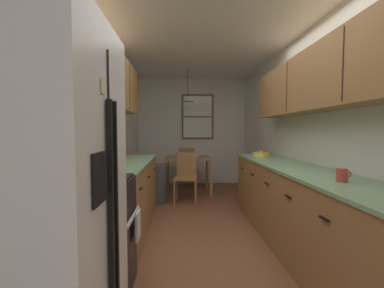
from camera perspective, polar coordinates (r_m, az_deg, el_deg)
The scene contains 23 objects.
ground_plane at distance 3.63m, azimuth 2.05°, elevation -17.80°, with size 12.00×12.00×0.00m, color brown.
wall_left at distance 3.55m, azimuth -20.23°, elevation 2.59°, with size 0.10×9.00×2.55m, color silver.
wall_right at distance 3.75m, azimuth 23.12°, elevation 2.55°, with size 0.10×9.00×2.55m, color silver.
wall_back at distance 6.04m, azimuth 0.02°, elevation 2.90°, with size 4.40×0.10×2.55m, color silver.
ceiling_slab at distance 3.63m, azimuth 2.14°, elevation 23.99°, with size 4.40×9.00×0.08m, color white.
refrigerator at distance 1.43m, azimuth -31.96°, elevation -12.88°, with size 0.70×0.75×1.82m.
stove_range at distance 2.18m, azimuth -22.90°, elevation -19.31°, with size 0.66×0.60×1.10m.
microwave_over_range at distance 2.11m, azimuth -26.63°, elevation 14.56°, with size 0.39×0.60×0.35m.
counter_left at distance 3.34m, azimuth -15.34°, elevation -11.66°, with size 0.64×1.92×0.90m.
upper_cabinets_left at distance 3.27m, azimuth -18.37°, elevation 13.68°, with size 0.33×2.00×0.67m.
counter_right at distance 2.87m, azimuth 24.83°, elevation -14.30°, with size 0.64×3.38×0.90m.
upper_cabinets_right at distance 2.81m, azimuth 28.55°, elevation 13.33°, with size 0.33×3.06×0.62m.
dining_table at distance 5.06m, azimuth -0.96°, elevation -4.48°, with size 0.92×0.78×0.75m.
dining_chair_near at distance 4.49m, azimuth -1.40°, elevation -7.11°, with size 0.44×0.44×0.90m.
dining_chair_far at distance 5.67m, azimuth -1.23°, elevation -4.97°, with size 0.41×0.41×0.90m.
pendant_light at distance 5.06m, azimuth -0.97°, elevation 10.47°, with size 0.26×0.26×0.66m.
back_window at distance 5.98m, azimuth 1.31°, elevation 6.34°, with size 0.77×0.05×1.08m.
trash_bin at distance 4.49m, azimuth -8.05°, elevation -9.15°, with size 0.36×0.36×0.69m, color #3F3F42.
storage_canister at distance 2.47m, azimuth -19.64°, elevation -4.11°, with size 0.12×0.12×0.18m.
dish_towel at distance 2.22m, azimuth -12.42°, elevation -17.97°, with size 0.02×0.16×0.24m, color white.
mug_by_coffeemaker at distance 2.23m, azimuth 31.52°, elevation -6.17°, with size 0.12×0.08×0.10m.
fruit_bowl at distance 3.93m, azimuth 15.83°, elevation -2.24°, with size 0.26×0.26×0.09m.
table_serving_bowl at distance 4.96m, azimuth 0.23°, elevation -2.88°, with size 0.22×0.22×0.06m, color silver.
Camera 1 is at (-0.28, -2.38, 1.29)m, focal length 22.92 mm.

